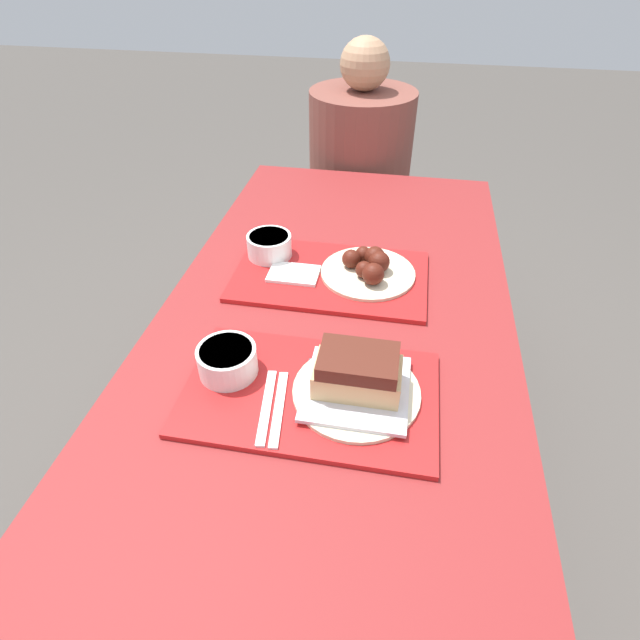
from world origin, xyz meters
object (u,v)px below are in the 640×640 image
bowl_coleslaw_near (227,359)px  wings_plate_far (369,267)px  tray_near (310,393)px  bowl_coleslaw_far (269,244)px  person_seated_across (360,154)px  brisket_sandwich_plate (357,379)px  tray_far (330,276)px

bowl_coleslaw_near → wings_plate_far: 0.43m
tray_near → bowl_coleslaw_near: bearing=172.3°
bowl_coleslaw_far → person_seated_across: (0.14, 0.80, -0.06)m
bowl_coleslaw_far → person_seated_across: bearing=80.3°
tray_near → brisket_sandwich_plate: 0.09m
tray_far → bowl_coleslaw_far: bowl_coleslaw_far is taller
brisket_sandwich_plate → bowl_coleslaw_far: size_ratio=2.09×
tray_near → wings_plate_far: (0.06, 0.39, 0.03)m
tray_far → brisket_sandwich_plate: brisket_sandwich_plate is taller
bowl_coleslaw_near → person_seated_across: (0.11, 1.22, -0.06)m
tray_near → bowl_coleslaw_far: bowl_coleslaw_far is taller
tray_near → bowl_coleslaw_far: bearing=113.4°
bowl_coleslaw_far → wings_plate_far: (0.25, -0.04, -0.01)m
tray_far → wings_plate_far: bearing=10.0°
wings_plate_far → brisket_sandwich_plate: bearing=-87.3°
tray_near → bowl_coleslaw_far: (-0.19, 0.43, 0.04)m
tray_near → person_seated_across: bearing=92.4°
tray_far → person_seated_across: (-0.03, 0.86, -0.03)m
wings_plate_far → tray_near: bearing=-99.4°
bowl_coleslaw_near → bowl_coleslaw_far: (-0.03, 0.41, 0.00)m
bowl_coleslaw_near → bowl_coleslaw_far: same height
bowl_coleslaw_far → wings_plate_far: bearing=-9.3°
tray_near → wings_plate_far: bearing=80.6°
tray_near → brisket_sandwich_plate: size_ratio=1.99×
tray_far → bowl_coleslaw_near: size_ratio=4.15×
tray_near → person_seated_across: size_ratio=0.69×
tray_near → tray_far: size_ratio=1.00×
person_seated_across → bowl_coleslaw_far: bearing=-99.7°
tray_far → bowl_coleslaw_near: 0.38m
tray_near → tray_far: bearing=93.7°
tray_far → bowl_coleslaw_far: bearing=160.8°
brisket_sandwich_plate → wings_plate_far: brisket_sandwich_plate is taller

